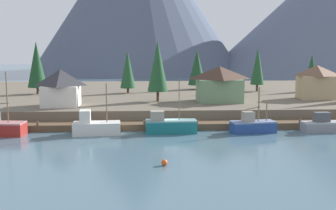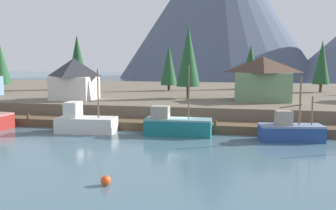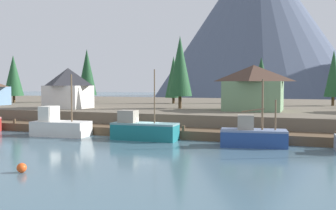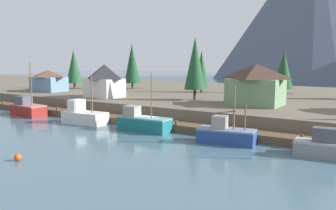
{
  "view_description": "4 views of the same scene",
  "coord_description": "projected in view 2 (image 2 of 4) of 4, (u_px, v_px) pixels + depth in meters",
  "views": [
    {
      "loc": [
        -3.96,
        -66.42,
        13.26
      ],
      "look_at": [
        -0.27,
        3.32,
        3.52
      ],
      "focal_mm": 47.66,
      "sensor_mm": 36.0,
      "label": 1
    },
    {
      "loc": [
        7.27,
        -42.34,
        8.47
      ],
      "look_at": [
        -1.85,
        1.45,
        3.08
      ],
      "focal_mm": 39.65,
      "sensor_mm": 36.0,
      "label": 2
    },
    {
      "loc": [
        17.37,
        -41.23,
        6.37
      ],
      "look_at": [
        1.69,
        1.36,
        3.84
      ],
      "focal_mm": 41.19,
      "sensor_mm": 36.0,
      "label": 3
    },
    {
      "loc": [
        27.66,
        -38.29,
        9.62
      ],
      "look_at": [
        1.79,
        1.59,
        3.37
      ],
      "focal_mm": 36.73,
      "sensor_mm": 36.0,
      "label": 4
    }
  ],
  "objects": [
    {
      "name": "house_green",
      "position": [
        263.0,
        78.0,
        55.3
      ],
      "size": [
        8.36,
        6.84,
        6.53
      ],
      "color": "#6B8E66",
      "rests_on": "shoreline_bank"
    },
    {
      "name": "channel_buoy",
      "position": [
        106.0,
        181.0,
        25.2
      ],
      "size": [
        0.7,
        0.7,
        0.7
      ],
      "primitive_type": "sphere",
      "color": "#E04C19",
      "rests_on": "ground_plane"
    },
    {
      "name": "conifer_back_left",
      "position": [
        169.0,
        65.0,
        72.98
      ],
      "size": [
        3.29,
        3.29,
        9.19
      ],
      "color": "#4C3823",
      "rests_on": "shoreline_bank"
    },
    {
      "name": "fishing_boat_teal",
      "position": [
        176.0,
        125.0,
        42.08
      ],
      "size": [
        7.55,
        2.76,
        7.96
      ],
      "rotation": [
        0.0,
        0.0,
        0.03
      ],
      "color": "#196B70",
      "rests_on": "ground_plane"
    },
    {
      "name": "conifer_centre",
      "position": [
        77.0,
        59.0,
        76.16
      ],
      "size": [
        3.99,
        3.99,
        11.13
      ],
      "color": "#4C3823",
      "rests_on": "shoreline_bank"
    },
    {
      "name": "fishing_boat_white",
      "position": [
        85.0,
        122.0,
        43.85
      ],
      "size": [
        7.06,
        3.59,
        7.47
      ],
      "rotation": [
        0.0,
        0.0,
        0.07
      ],
      "color": "silver",
      "rests_on": "ground_plane"
    },
    {
      "name": "dock",
      "position": [
        184.0,
        126.0,
        45.51
      ],
      "size": [
        80.0,
        4.0,
        1.6
      ],
      "color": "brown",
      "rests_on": "ground_plane"
    },
    {
      "name": "conifer_far_left",
      "position": [
        322.0,
        62.0,
        69.25
      ],
      "size": [
        3.08,
        3.08,
        9.75
      ],
      "color": "#4C3823",
      "rests_on": "shoreline_bank"
    },
    {
      "name": "fishing_boat_blue",
      "position": [
        290.0,
        131.0,
        39.17
      ],
      "size": [
        6.86,
        3.58,
        6.82
      ],
      "rotation": [
        0.0,
        0.0,
        0.16
      ],
      "color": "navy",
      "rests_on": "ground_plane"
    },
    {
      "name": "conifer_near_right",
      "position": [
        188.0,
        57.0,
        57.9
      ],
      "size": [
        3.79,
        3.79,
        11.23
      ],
      "color": "#4C3823",
      "rests_on": "shoreline_bank"
    },
    {
      "name": "shoreline_bank",
      "position": [
        208.0,
        97.0,
        74.59
      ],
      "size": [
        400.0,
        56.0,
        2.5
      ],
      "primitive_type": "cube",
      "color": "#665B4C",
      "rests_on": "ground_plane"
    },
    {
      "name": "conifer_back_right",
      "position": [
        251.0,
        65.0,
        77.0
      ],
      "size": [
        4.16,
        4.16,
        9.12
      ],
      "color": "#4C3823",
      "rests_on": "shoreline_bank"
    },
    {
      "name": "conifer_near_left",
      "position": [
        0.0,
        63.0,
        71.2
      ],
      "size": [
        3.91,
        3.91,
        9.63
      ],
      "color": "#4C3823",
      "rests_on": "shoreline_bank"
    },
    {
      "name": "house_white",
      "position": [
        74.0,
        78.0,
        56.5
      ],
      "size": [
        6.4,
        5.67,
        6.31
      ],
      "color": "silver",
      "rests_on": "shoreline_bank"
    },
    {
      "name": "mountain_west_peak",
      "position": [
        218.0,
        3.0,
        186.46
      ],
      "size": [
        99.02,
        99.02,
        74.62
      ],
      "primitive_type": "cone",
      "color": "#4C566B",
      "rests_on": "ground_plane"
    },
    {
      "name": "ground_plane",
      "position": [
        201.0,
        113.0,
        63.13
      ],
      "size": [
        400.0,
        400.0,
        1.0
      ],
      "primitive_type": "cube",
      "color": "#476675"
    }
  ]
}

